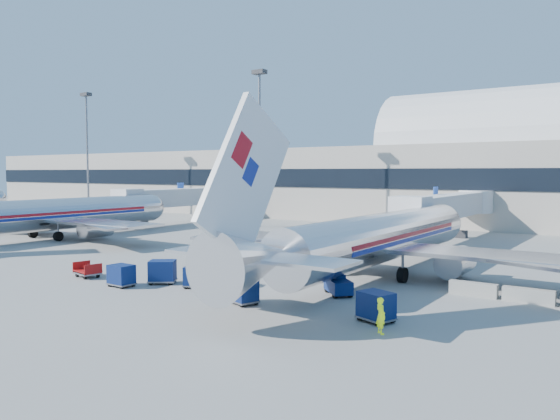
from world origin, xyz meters
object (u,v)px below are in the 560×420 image
Objects in this scene: tug_left at (201,269)px; cart_train_b at (162,271)px; airliner_main at (376,239)px; airliner_mid at (52,214)px; jetbridge_mid at (191,197)px; mast_west at (260,125)px; tug_lead at (230,277)px; cart_solo_near at (243,290)px; tug_right at (338,283)px; ramp_worker at (381,316)px; cart_open_red at (88,272)px; jetbridge_near at (451,206)px; barrier_near at (473,289)px; mast_far_west at (87,135)px; cart_solo_far at (376,306)px; cart_train_c at (121,275)px; cart_train_a at (197,276)px; barrier_mid at (529,296)px.

cart_train_b is (-1.01, -2.96, 0.16)m from tug_left.
airliner_main and airliner_mid have the same top height.
jetbridge_mid is 49.94m from cart_train_b.
tug_lead is (22.99, -34.40, -14.16)m from mast_west.
cart_train_b reaches higher than cart_solo_near.
tug_lead is at bearing -122.29° from tug_right.
airliner_mid is 15.79× the size of tug_lead.
airliner_main is at bearing -25.87° from ramp_worker.
tug_left is 8.72m from cart_open_red.
cart_train_b is (18.54, -36.60, -13.90)m from mast_west.
barrier_near is (10.40, -28.81, -3.48)m from jetbridge_near.
mast_far_west is (-28.00, 25.49, 11.87)m from airliner_mid.
tug_right is (70.57, -32.52, -14.05)m from mast_far_west.
jetbridge_mid is 27.82m from mast_far_west.
mast_far_west is at bearing 160.25° from barrier_near.
mast_west reaches higher than cart_solo_far.
airliner_mid is at bearing -179.85° from cart_solo_near.
cart_solo_far is (18.45, 1.80, 0.04)m from cart_train_c.
jetbridge_mid is 13.18× the size of cart_train_a.
mast_west is at bearing -178.32° from jetbridge_near.
mast_far_west reaches higher than airliner_mid.
cart_solo_far is at bearing -109.28° from tug_left.
mast_far_west is 85.18m from cart_solo_far.
jetbridge_near is at bearing 107.21° from cart_solo_near.
ramp_worker is (24.37, -0.83, 0.52)m from cart_open_red.
tug_left is (59.55, -33.64, -14.06)m from mast_far_west.
jetbridge_mid is at bearing 95.22° from airliner_mid.
tug_lead is (-18.31, -6.40, 0.18)m from barrier_mid.
barrier_near is 18.43m from cart_train_a.
barrier_near is at bearing 180.00° from barrier_mid.
tug_right is at bearing -9.37° from airliner_mid.
jetbridge_near is 29.67m from mast_west.
tug_lead is 1.33× the size of cart_train_c.
mast_far_west is 87.17m from barrier_mid.
barrier_mid reaches higher than cart_open_red.
jetbridge_near is (39.60, 26.30, 1.00)m from airliner_mid.
airliner_main is 1.65× the size of mast_far_west.
jetbridge_near is 10.25× the size of tug_right.
mast_west is (40.00, 0.00, 0.00)m from mast_far_west.
tug_lead is at bearing -109.29° from tug_left.
jetbridge_near is 11.53× the size of cart_train_b.
airliner_main is 12.99m from cart_solo_far.
airliner_mid is 1.35× the size of jetbridge_mid.
jetbridge_mid is 10.56× the size of tug_left.
jetbridge_near is 68.47m from mast_far_west.
cart_train_b is 8.65m from cart_solo_near.
cart_open_red is at bearing -160.78° from barrier_mid.
jetbridge_mid is 62.67m from cart_solo_far.
airliner_mid is 53.42m from barrier_mid.
cart_train_c is (-13.64, -6.42, 0.07)m from tug_right.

